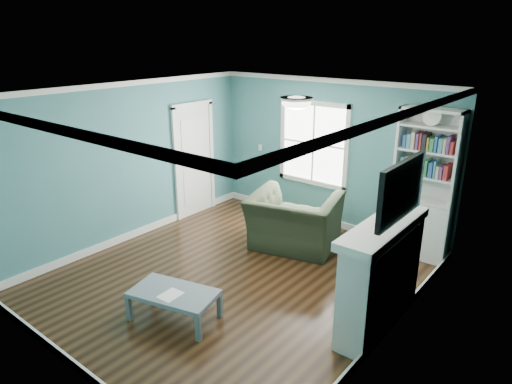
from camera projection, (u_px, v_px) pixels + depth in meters
The scene contains 13 objects.
floor at pixel (235, 276), 6.53m from camera, with size 5.00×5.00×0.00m, color black.
room_walls at pixel (233, 171), 6.01m from camera, with size 5.00×5.00×5.00m.
trim at pixel (234, 195), 6.13m from camera, with size 4.50×5.00×2.60m.
window at pixel (314, 144), 8.07m from camera, with size 1.40×0.06×1.50m.
bookshelf at pixel (423, 199), 6.88m from camera, with size 0.90×0.35×2.31m.
fireplace at pixel (382, 278), 5.24m from camera, with size 0.44×1.58×1.30m.
tv at pixel (402, 190), 4.81m from camera, with size 0.06×1.10×0.65m, color black.
door at pixel (194, 159), 8.53m from camera, with size 0.12×0.98×2.17m.
ceiling_fixture at pixel (296, 102), 5.24m from camera, with size 0.38×0.38×0.15m.
light_switch at pixel (260, 147), 8.86m from camera, with size 0.08×0.01×0.12m, color white.
recliner at pixel (294, 213), 7.26m from camera, with size 1.36×0.88×1.18m, color black.
coffee_table at pixel (174, 295), 5.47m from camera, with size 1.13×0.80×0.37m.
paper_sheet at pixel (171, 295), 5.37m from camera, with size 0.21×0.27×0.00m, color white.
Camera 1 is at (3.85, -4.32, 3.29)m, focal length 32.00 mm.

